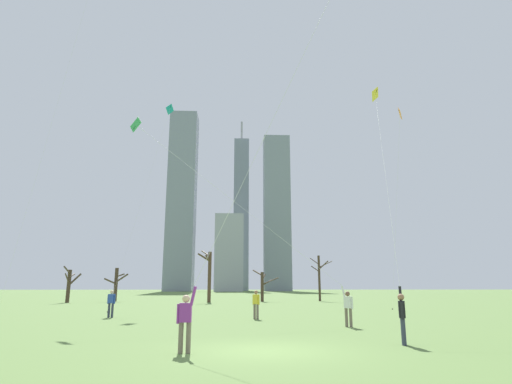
{
  "coord_description": "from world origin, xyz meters",
  "views": [
    {
      "loc": [
        -0.88,
        -13.02,
        1.88
      ],
      "look_at": [
        0.0,
        6.0,
        6.16
      ],
      "focal_mm": 29.29,
      "sensor_mm": 36.0,
      "label": 1
    }
  ],
  "objects_px": {
    "bystander_watching_nearby": "(111,302)",
    "distant_kite_drifting_right_orange": "(399,135)",
    "bystander_strolling_midfield": "(256,303)",
    "bare_tree_far_right_edge": "(209,273)",
    "distant_kite_drifting_left_teal": "(166,120)",
    "kite_flyer_foreground_right_purple": "(264,147)",
    "kite_flyer_midfield_center_green": "(293,259)",
    "kite_flyer_far_back_yellow": "(395,259)",
    "bare_tree_right_of_center": "(69,284)",
    "bare_tree_left_of_center": "(263,284)",
    "bare_tree_leftmost": "(319,276)",
    "bare_tree_rightmost": "(116,283)"
  },
  "relations": [
    {
      "from": "bystander_strolling_midfield",
      "to": "bare_tree_leftmost",
      "type": "xyz_separation_m",
      "value": [
        9.34,
        28.32,
        2.15
      ]
    },
    {
      "from": "kite_flyer_midfield_center_green",
      "to": "kite_flyer_far_back_yellow",
      "type": "distance_m",
      "value": 6.48
    },
    {
      "from": "bare_tree_far_right_edge",
      "to": "bare_tree_leftmost",
      "type": "bearing_deg",
      "value": 13.33
    },
    {
      "from": "distant_kite_drifting_right_orange",
      "to": "kite_flyer_foreground_right_purple",
      "type": "bearing_deg",
      "value": -125.4
    },
    {
      "from": "kite_flyer_foreground_right_purple",
      "to": "distant_kite_drifting_left_teal",
      "type": "relative_size",
      "value": 1.1
    },
    {
      "from": "kite_flyer_far_back_yellow",
      "to": "distant_kite_drifting_left_teal",
      "type": "height_order",
      "value": "distant_kite_drifting_left_teal"
    },
    {
      "from": "bare_tree_far_right_edge",
      "to": "bare_tree_left_of_center",
      "type": "bearing_deg",
      "value": 17.53
    },
    {
      "from": "kite_flyer_midfield_center_green",
      "to": "bare_tree_leftmost",
      "type": "bearing_deg",
      "value": 76.59
    },
    {
      "from": "bare_tree_left_of_center",
      "to": "bare_tree_leftmost",
      "type": "relative_size",
      "value": 0.68
    },
    {
      "from": "bare_tree_leftmost",
      "to": "bystander_strolling_midfield",
      "type": "bearing_deg",
      "value": -108.26
    },
    {
      "from": "bare_tree_left_of_center",
      "to": "bare_tree_far_right_edge",
      "type": "xyz_separation_m",
      "value": [
        -6.44,
        -2.03,
        1.26
      ]
    },
    {
      "from": "bare_tree_far_right_edge",
      "to": "bare_tree_rightmost",
      "type": "height_order",
      "value": "bare_tree_far_right_edge"
    },
    {
      "from": "bystander_strolling_midfield",
      "to": "bare_tree_far_right_edge",
      "type": "distance_m",
      "value": 25.56
    },
    {
      "from": "distant_kite_drifting_right_orange",
      "to": "bare_tree_left_of_center",
      "type": "xyz_separation_m",
      "value": [
        -8.75,
        23.35,
        -10.74
      ]
    },
    {
      "from": "bare_tree_right_of_center",
      "to": "bare_tree_far_right_edge",
      "type": "height_order",
      "value": "bare_tree_far_right_edge"
    },
    {
      "from": "distant_kite_drifting_right_orange",
      "to": "bare_tree_left_of_center",
      "type": "bearing_deg",
      "value": 110.54
    },
    {
      "from": "kite_flyer_foreground_right_purple",
      "to": "bare_tree_rightmost",
      "type": "xyz_separation_m",
      "value": [
        -15.73,
        40.32,
        -4.22
      ]
    },
    {
      "from": "bystander_watching_nearby",
      "to": "distant_kite_drifting_right_orange",
      "type": "bearing_deg",
      "value": 6.33
    },
    {
      "from": "bystander_strolling_midfield",
      "to": "bare_tree_left_of_center",
      "type": "relative_size",
      "value": 0.42
    },
    {
      "from": "distant_kite_drifting_left_teal",
      "to": "bare_tree_far_right_edge",
      "type": "height_order",
      "value": "distant_kite_drifting_left_teal"
    },
    {
      "from": "distant_kite_drifting_left_teal",
      "to": "bare_tree_far_right_edge",
      "type": "distance_m",
      "value": 18.83
    },
    {
      "from": "bare_tree_rightmost",
      "to": "bare_tree_far_right_edge",
      "type": "bearing_deg",
      "value": -16.39
    },
    {
      "from": "kite_flyer_midfield_center_green",
      "to": "bystander_strolling_midfield",
      "type": "xyz_separation_m",
      "value": [
        -1.71,
        3.71,
        -2.29
      ]
    },
    {
      "from": "bystander_watching_nearby",
      "to": "bystander_strolling_midfield",
      "type": "height_order",
      "value": "same"
    },
    {
      "from": "bare_tree_left_of_center",
      "to": "bare_tree_far_right_edge",
      "type": "bearing_deg",
      "value": -162.47
    },
    {
      "from": "bystander_watching_nearby",
      "to": "bare_tree_far_right_edge",
      "type": "distance_m",
      "value": 24.01
    },
    {
      "from": "distant_kite_drifting_left_teal",
      "to": "bare_tree_left_of_center",
      "type": "xyz_separation_m",
      "value": [
        10.16,
        13.69,
        -15.58
      ]
    },
    {
      "from": "bystander_strolling_midfield",
      "to": "distant_kite_drifting_left_teal",
      "type": "height_order",
      "value": "distant_kite_drifting_left_teal"
    },
    {
      "from": "bystander_strolling_midfield",
      "to": "bare_tree_left_of_center",
      "type": "bearing_deg",
      "value": 85.66
    },
    {
      "from": "kite_flyer_foreground_right_purple",
      "to": "bystander_strolling_midfield",
      "type": "bearing_deg",
      "value": 88.68
    },
    {
      "from": "kite_flyer_foreground_right_purple",
      "to": "kite_flyer_far_back_yellow",
      "type": "height_order",
      "value": "kite_flyer_foreground_right_purple"
    },
    {
      "from": "bare_tree_far_right_edge",
      "to": "bare_tree_rightmost",
      "type": "distance_m",
      "value": 12.16
    },
    {
      "from": "bystander_strolling_midfield",
      "to": "distant_kite_drifting_right_orange",
      "type": "bearing_deg",
      "value": 19.12
    },
    {
      "from": "bare_tree_leftmost",
      "to": "bystander_watching_nearby",
      "type": "bearing_deg",
      "value": -124.07
    },
    {
      "from": "bystander_strolling_midfield",
      "to": "distant_kite_drifting_right_orange",
      "type": "distance_m",
      "value": 16.49
    },
    {
      "from": "bare_tree_left_of_center",
      "to": "bare_tree_leftmost",
      "type": "xyz_separation_m",
      "value": [
        7.29,
        1.22,
        1.02
      ]
    },
    {
      "from": "distant_kite_drifting_right_orange",
      "to": "kite_flyer_midfield_center_green",
      "type": "bearing_deg",
      "value": -140.68
    },
    {
      "from": "bystander_watching_nearby",
      "to": "distant_kite_drifting_left_teal",
      "type": "height_order",
      "value": "distant_kite_drifting_left_teal"
    },
    {
      "from": "kite_flyer_far_back_yellow",
      "to": "bare_tree_right_of_center",
      "type": "distance_m",
      "value": 42.32
    },
    {
      "from": "bystander_strolling_midfield",
      "to": "bare_tree_left_of_center",
      "type": "height_order",
      "value": "bare_tree_left_of_center"
    },
    {
      "from": "distant_kite_drifting_right_orange",
      "to": "bare_tree_rightmost",
      "type": "relative_size",
      "value": 3.62
    },
    {
      "from": "bare_tree_left_of_center",
      "to": "bare_tree_right_of_center",
      "type": "height_order",
      "value": "bare_tree_right_of_center"
    },
    {
      "from": "distant_kite_drifting_right_orange",
      "to": "distant_kite_drifting_left_teal",
      "type": "bearing_deg",
      "value": 152.93
    },
    {
      "from": "kite_flyer_far_back_yellow",
      "to": "bare_tree_left_of_center",
      "type": "height_order",
      "value": "kite_flyer_far_back_yellow"
    },
    {
      "from": "distant_kite_drifting_right_orange",
      "to": "distant_kite_drifting_left_teal",
      "type": "distance_m",
      "value": 21.78
    },
    {
      "from": "bystander_strolling_midfield",
      "to": "distant_kite_drifting_right_orange",
      "type": "xyz_separation_m",
      "value": [
        10.81,
        3.75,
        11.87
      ]
    },
    {
      "from": "bystander_watching_nearby",
      "to": "bare_tree_far_right_edge",
      "type": "bearing_deg",
      "value": 79.5
    },
    {
      "from": "kite_flyer_far_back_yellow",
      "to": "bare_tree_rightmost",
      "type": "xyz_separation_m",
      "value": [
        -20.81,
        37.87,
        -0.7
      ]
    },
    {
      "from": "bare_tree_rightmost",
      "to": "bare_tree_left_of_center",
      "type": "bearing_deg",
      "value": -4.38
    },
    {
      "from": "bare_tree_right_of_center",
      "to": "kite_flyer_far_back_yellow",
      "type": "bearing_deg",
      "value": -53.71
    }
  ]
}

